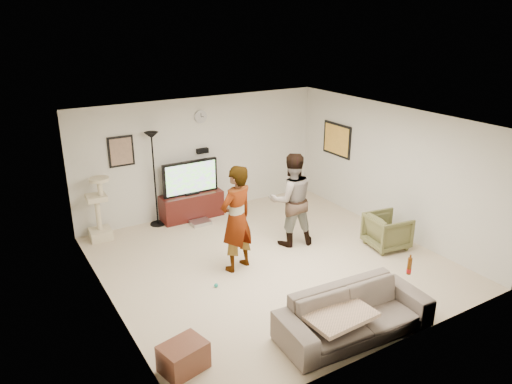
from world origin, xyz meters
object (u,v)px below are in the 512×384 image
tv (190,178)px  side_table (183,357)px  person_right (291,200)px  floor_lamp (155,180)px  armchair (387,231)px  cat_tree (98,209)px  beer_bottle (409,266)px  person_left (237,219)px  sofa (354,313)px  tv_stand (192,206)px

tv → side_table: size_ratio=2.21×
person_right → side_table: bearing=50.8°
floor_lamp → side_table: 4.57m
floor_lamp → armchair: floor_lamp is taller
cat_tree → beer_bottle: 5.72m
person_left → armchair: 2.93m
person_right → sofa: person_right is taller
person_right → tv_stand: bearing=-46.5°
armchair → side_table: size_ratio=1.30×
tv → person_right: bearing=-62.2°
cat_tree → sofa: cat_tree is taller
beer_bottle → person_left: bearing=121.4°
tv → side_table: (-2.02, -4.27, -0.72)m
person_left → armchair: (2.77, -0.73, -0.60)m
beer_bottle → side_table: (-3.25, 0.52, -0.57)m
tv_stand → person_right: person_right is taller
tv_stand → floor_lamp: size_ratio=0.68×
cat_tree → armchair: size_ratio=1.77×
floor_lamp → sofa: size_ratio=0.91×
sofa → cat_tree: bearing=118.5°
tv_stand → armchair: 4.03m
tv → cat_tree: tv is taller
floor_lamp → tv_stand: bearing=-3.4°
person_right → armchair: bearing=159.5°
armchair → side_table: armchair is taller
person_left → tv: bearing=-112.7°
tv_stand → person_left: person_left is taller
floor_lamp → person_left: floor_lamp is taller
tv → side_table: bearing=-115.3°
tv_stand → tv: bearing=0.0°
cat_tree → beer_bottle: size_ratio=5.01×
armchair → sofa: bearing=134.8°
armchair → tv: bearing=47.7°
tv → cat_tree: 1.96m
sofa → armchair: (2.29, 1.67, 0.01)m
tv_stand → person_left: size_ratio=0.72×
floor_lamp → beer_bottle: (1.98, -4.84, -0.22)m
person_right → sofa: bearing=88.3°
armchair → beer_bottle: bearing=150.7°
floor_lamp → cat_tree: size_ratio=1.55×
tv → floor_lamp: (-0.75, 0.04, 0.07)m
cat_tree → sofa: 5.25m
tv_stand → beer_bottle: (1.23, -4.80, 0.48)m
tv_stand → beer_bottle: 4.98m
tv_stand → person_left: (-0.23, -2.40, 0.64)m
person_left → beer_bottle: bearing=104.2°
tv → cat_tree: bearing=-178.9°
floor_lamp → person_right: 2.82m
floor_lamp → person_left: bearing=-78.0°
tv → person_right: 2.35m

